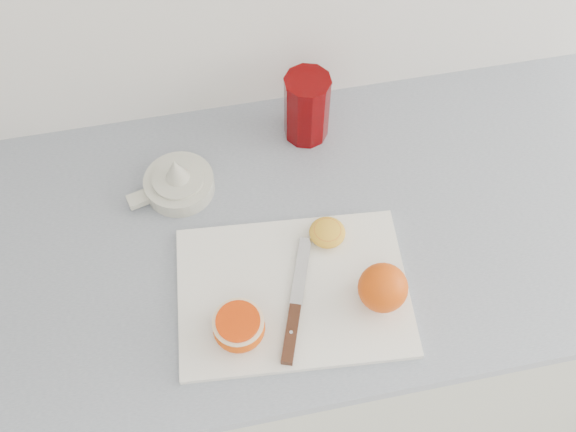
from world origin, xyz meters
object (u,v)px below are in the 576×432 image
(red_tumbler, at_px, (307,109))
(citrus_juicer, at_px, (178,182))
(counter, at_px, (260,329))
(half_orange, at_px, (239,327))
(cutting_board, at_px, (293,291))

(red_tumbler, bearing_deg, citrus_juicer, -161.21)
(counter, relative_size, citrus_juicer, 15.84)
(half_orange, distance_m, red_tumbler, 0.43)
(half_orange, relative_size, red_tumbler, 0.58)
(counter, height_order, citrus_juicer, citrus_juicer)
(half_orange, xyz_separation_m, citrus_juicer, (-0.06, 0.30, -0.01))
(half_orange, height_order, red_tumbler, red_tumbler)
(cutting_board, bearing_deg, citrus_juicer, 123.44)
(cutting_board, height_order, red_tumbler, red_tumbler)
(counter, distance_m, citrus_juicer, 0.49)
(cutting_board, relative_size, red_tumbler, 2.66)
(cutting_board, distance_m, citrus_juicer, 0.29)
(counter, bearing_deg, red_tumbler, 55.04)
(half_orange, distance_m, citrus_juicer, 0.31)
(counter, relative_size, half_orange, 31.01)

